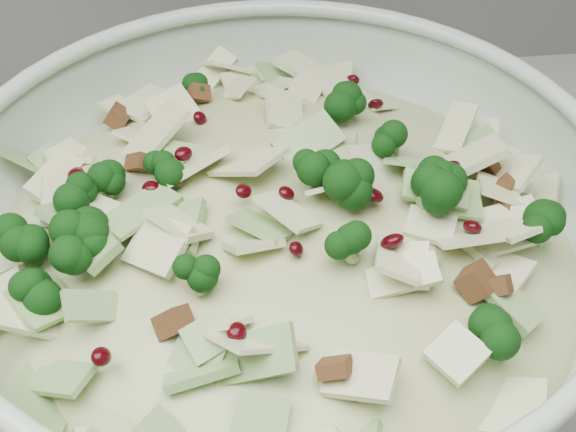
{
  "coord_description": "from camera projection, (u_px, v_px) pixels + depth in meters",
  "views": [
    {
      "loc": [
        -0.69,
        1.27,
        1.36
      ],
      "look_at": [
        -0.66,
        1.63,
        1.02
      ],
      "focal_mm": 50.0,
      "sensor_mm": 36.0,
      "label": 1
    }
  ],
  "objects": [
    {
      "name": "mixing_bowl",
      "position": [
        281.0,
        265.0,
        0.51
      ],
      "size": [
        0.52,
        0.52,
        0.16
      ],
      "rotation": [
        0.0,
        0.0,
        -0.36
      ],
      "color": "beige",
      "rests_on": "counter"
    },
    {
      "name": "salad",
      "position": [
        280.0,
        235.0,
        0.49
      ],
      "size": [
        0.4,
        0.4,
        0.16
      ],
      "rotation": [
        0.0,
        0.0,
        0.07
      ],
      "color": "#C7CB8B",
      "rests_on": "mixing_bowl"
    }
  ]
}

